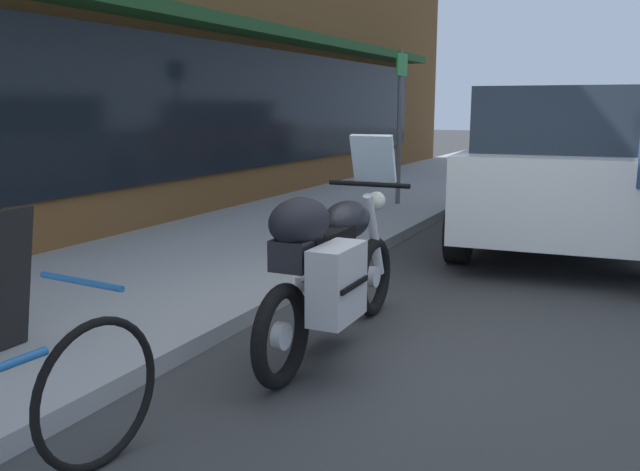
# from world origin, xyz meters

# --- Properties ---
(ground_plane) EXTENTS (80.00, 80.00, 0.00)m
(ground_plane) POSITION_xyz_m (0.00, 0.00, 0.00)
(ground_plane) COLOR #343434
(sidewalk_curb) EXTENTS (30.00, 2.90, 0.12)m
(sidewalk_curb) POSITION_xyz_m (9.00, 2.69, 0.06)
(sidewalk_curb) COLOR #969696
(sidewalk_curb) RESTS_ON ground_plane
(touring_motorcycle) EXTENTS (2.08, 0.68, 1.38)m
(touring_motorcycle) POSITION_xyz_m (-0.19, 0.48, 0.59)
(touring_motorcycle) COLOR black
(touring_motorcycle) RESTS_ON ground_plane
(parked_minivan) EXTENTS (4.81, 2.40, 1.76)m
(parked_minivan) POSITION_xyz_m (4.22, -0.48, 0.93)
(parked_minivan) COLOR silver
(parked_minivan) RESTS_ON ground_plane
(parking_sign_pole) EXTENTS (0.44, 0.07, 2.25)m
(parking_sign_pole) POSITION_xyz_m (5.65, 2.05, 1.46)
(parking_sign_pole) COLOR #59595B
(parking_sign_pole) RESTS_ON sidewalk_curb
(parked_car_down_block) EXTENTS (4.55, 2.25, 1.71)m
(parked_car_down_block) POSITION_xyz_m (10.94, -0.55, 0.91)
(parked_car_down_block) COLOR maroon
(parked_car_down_block) RESTS_ON ground_plane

